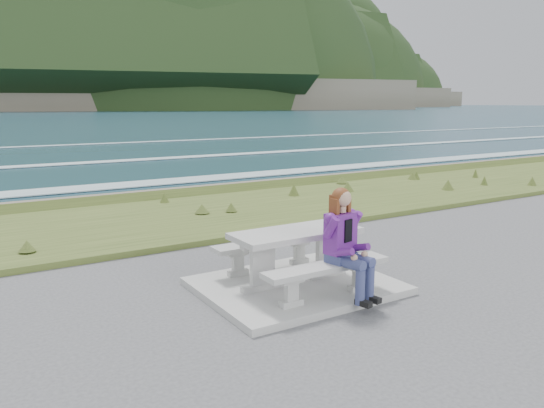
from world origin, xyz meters
The scene contains 9 objects.
concrete_slab centered at (0.00, 0.00, 0.05)m, with size 2.60×2.10×0.10m, color #A4A39E.
picnic_table centered at (0.00, 0.00, 0.68)m, with size 1.80×0.75×0.75m.
bench_landward centered at (0.00, -0.70, 0.45)m, with size 1.80×0.35×0.45m.
bench_seaward centered at (0.00, 0.70, 0.45)m, with size 1.80×0.35×0.45m.
grass_verge centered at (0.00, 5.00, 0.00)m, with size 160.00×4.50×0.22m, color #374B1C.
shore_drop centered at (0.00, 7.90, 0.00)m, with size 160.00×0.80×2.20m, color #5F5947.
ocean centered at (0.00, 25.09, -1.74)m, with size 1600.00×1600.00×0.09m.
headland_range centered at (190.19, 398.15, 9.96)m, with size 729.83×363.95×229.71m.
seated_woman centered at (0.25, -0.83, 0.62)m, with size 0.52×0.76×1.42m.
Camera 1 is at (-3.99, -5.83, 2.57)m, focal length 35.00 mm.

